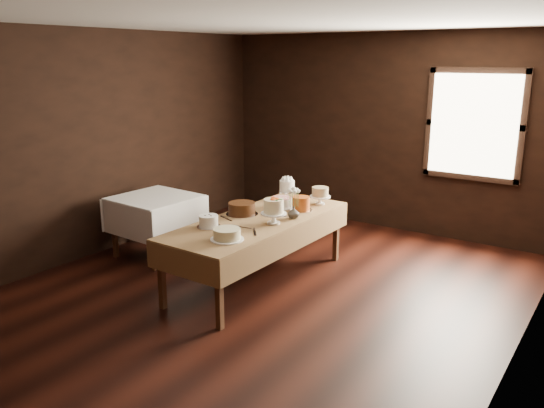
{
  "coord_description": "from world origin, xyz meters",
  "views": [
    {
      "loc": [
        3.15,
        -4.42,
        2.45
      ],
      "look_at": [
        0.0,
        0.2,
        0.95
      ],
      "focal_mm": 36.18,
      "sensor_mm": 36.0,
      "label": 1
    }
  ],
  "objects": [
    {
      "name": "cake_server_d",
      "position": [
        0.03,
        0.54,
        0.74
      ],
      "size": [
        0.2,
        0.17,
        0.01
      ],
      "primitive_type": "cube",
      "rotation": [
        0.0,
        0.0,
        0.67
      ],
      "color": "silver",
      "rests_on": "display_table"
    },
    {
      "name": "side_table",
      "position": [
        -1.78,
        0.21,
        0.68
      ],
      "size": [
        0.96,
        0.96,
        0.77
      ],
      "rotation": [
        0.0,
        0.0,
        -0.05
      ],
      "color": "#402516",
      "rests_on": "ground"
    },
    {
      "name": "floor",
      "position": [
        0.0,
        0.0,
        0.0
      ],
      "size": [
        5.0,
        6.0,
        0.01
      ],
      "primitive_type": "cube",
      "color": "black",
      "rests_on": "ground"
    },
    {
      "name": "flower_bouquet",
      "position": [
        0.09,
        0.48,
        0.99
      ],
      "size": [
        0.14,
        0.14,
        0.2
      ],
      "primitive_type": null,
      "color": "white",
      "rests_on": "flower_vase"
    },
    {
      "name": "cake_meringue",
      "position": [
        -0.45,
        1.19,
        0.85
      ],
      "size": [
        0.22,
        0.22,
        0.24
      ],
      "color": "silver",
      "rests_on": "display_table"
    },
    {
      "name": "ceiling",
      "position": [
        0.0,
        0.0,
        2.8
      ],
      "size": [
        5.0,
        6.0,
        0.01
      ],
      "primitive_type": "cube",
      "color": "beige",
      "rests_on": "wall_back"
    },
    {
      "name": "wall_right",
      "position": [
        2.5,
        0.0,
        1.4
      ],
      "size": [
        0.02,
        6.0,
        2.8
      ],
      "primitive_type": "cube",
      "color": "black",
      "rests_on": "ground"
    },
    {
      "name": "cake_server_e",
      "position": [
        -0.47,
        0.04,
        0.74
      ],
      "size": [
        0.23,
        0.11,
        0.01
      ],
      "primitive_type": "cube",
      "rotation": [
        0.0,
        0.0,
        -0.37
      ],
      "color": "silver",
      "rests_on": "display_table"
    },
    {
      "name": "cake_swirl",
      "position": [
        -0.46,
        -0.29,
        0.8
      ],
      "size": [
        0.28,
        0.28,
        0.13
      ],
      "color": "silver",
      "rests_on": "display_table"
    },
    {
      "name": "cake_flowers",
      "position": [
        0.02,
        0.2,
        0.86
      ],
      "size": [
        0.28,
        0.28,
        0.28
      ],
      "color": "white",
      "rests_on": "display_table"
    },
    {
      "name": "wall_left",
      "position": [
        -2.5,
        0.0,
        1.4
      ],
      "size": [
        0.02,
        6.0,
        2.8
      ],
      "primitive_type": "cube",
      "color": "black",
      "rests_on": "ground"
    },
    {
      "name": "display_table",
      "position": [
        -0.22,
        0.25,
        0.68
      ],
      "size": [
        0.97,
        2.4,
        0.74
      ],
      "rotation": [
        0.0,
        0.0,
        -0.02
      ],
      "color": "#402516",
      "rests_on": "ground"
    },
    {
      "name": "cake_cream",
      "position": [
        -0.05,
        -0.5,
        0.79
      ],
      "size": [
        0.38,
        0.38,
        0.11
      ],
      "color": "white",
      "rests_on": "display_table"
    },
    {
      "name": "cake_server_b",
      "position": [
        0.06,
        -0.19,
        0.74
      ],
      "size": [
        0.17,
        0.2,
        0.01
      ],
      "primitive_type": "cube",
      "rotation": [
        0.0,
        0.0,
        -0.87
      ],
      "color": "silver",
      "rests_on": "display_table"
    },
    {
      "name": "cake_chocolate",
      "position": [
        -0.46,
        0.28,
        0.8
      ],
      "size": [
        0.36,
        0.36,
        0.14
      ],
      "color": "silver",
      "rests_on": "display_table"
    },
    {
      "name": "cake_speckled",
      "position": [
        0.04,
        1.17,
        0.83
      ],
      "size": [
        0.25,
        0.25,
        0.22
      ],
      "color": "white",
      "rests_on": "display_table"
    },
    {
      "name": "cake_lattice",
      "position": [
        -0.27,
        0.8,
        0.79
      ],
      "size": [
        0.33,
        0.33,
        0.11
      ],
      "color": "white",
      "rests_on": "display_table"
    },
    {
      "name": "cake_caramel",
      "position": [
        -0.0,
        0.8,
        0.82
      ],
      "size": [
        0.27,
        0.27,
        0.17
      ],
      "color": "silver",
      "rests_on": "display_table"
    },
    {
      "name": "wall_back",
      "position": [
        0.0,
        3.0,
        1.4
      ],
      "size": [
        5.0,
        0.02,
        2.8
      ],
      "primitive_type": "cube",
      "color": "black",
      "rests_on": "ground"
    },
    {
      "name": "flower_vase",
      "position": [
        0.09,
        0.48,
        0.8
      ],
      "size": [
        0.18,
        0.18,
        0.13
      ],
      "primitive_type": "imported",
      "rotation": [
        0.0,
        0.0,
        2.48
      ],
      "color": "#2D2823",
      "rests_on": "display_table"
    },
    {
      "name": "window",
      "position": [
        1.3,
        2.94,
        1.6
      ],
      "size": [
        1.1,
        0.05,
        1.3
      ],
      "primitive_type": "cube",
      "color": "#FFEABF",
      "rests_on": "wall_back"
    },
    {
      "name": "cake_server_a",
      "position": [
        -0.14,
        -0.09,
        0.74
      ],
      "size": [
        0.24,
        0.06,
        0.01
      ],
      "primitive_type": "cube",
      "rotation": [
        0.0,
        0.0,
        0.13
      ],
      "color": "silver",
      "rests_on": "display_table"
    }
  ]
}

